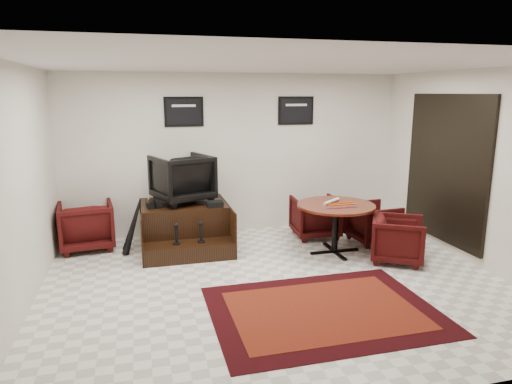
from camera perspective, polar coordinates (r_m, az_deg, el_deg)
ground at (r=6.15m, az=2.63°, el=-11.33°), size 6.00×6.00×0.00m
room_shell at (r=5.92m, az=6.23°, el=5.65°), size 6.02×5.02×2.81m
area_rug at (r=5.49m, az=8.43°, el=-14.42°), size 2.58×1.93×0.01m
shine_podium at (r=7.52m, az=-8.91°, el=-4.34°), size 1.39×1.43×0.71m
shine_chair at (r=7.47m, az=-9.23°, el=1.99°), size 1.06×1.03×0.87m
shoes_pair at (r=7.30m, az=-12.65°, el=-1.45°), size 0.26×0.31×0.10m
polish_kit at (r=7.17m, az=-5.17°, el=-1.50°), size 0.26×0.18×0.09m
umbrella_black at (r=7.29m, az=-15.17°, el=-4.38°), size 0.32×0.12×0.85m
umbrella_hooked at (r=7.48m, az=-15.13°, el=-3.91°), size 0.32×0.12×0.86m
armchair_side at (r=7.80m, az=-20.46°, el=-3.69°), size 0.90×0.85×0.84m
meeting_table at (r=7.16m, az=9.96°, el=-2.25°), size 1.19×1.19×0.78m
table_chair_back at (r=8.00m, az=7.40°, el=-2.85°), size 0.80×0.76×0.77m
table_chair_window at (r=7.90m, az=14.47°, el=-3.50°), size 0.73×0.77×0.73m
table_chair_corner at (r=7.10m, az=17.33°, el=-5.41°), size 0.95×0.97×0.74m
paper_roll at (r=7.22m, az=9.44°, el=-1.14°), size 0.37×0.29×0.05m
table_clutter at (r=7.09m, az=10.68°, el=-1.59°), size 0.57×0.33×0.01m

